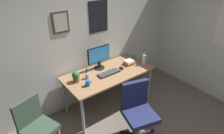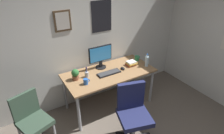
{
  "view_description": "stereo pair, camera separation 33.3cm",
  "coord_description": "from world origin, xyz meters",
  "px_view_note": "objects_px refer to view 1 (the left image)",
  "views": [
    {
      "loc": [
        -1.59,
        -0.74,
        2.49
      ],
      "look_at": [
        0.19,
        1.58,
        0.9
      ],
      "focal_mm": 30.65,
      "sensor_mm": 36.0,
      "label": 1
    },
    {
      "loc": [
        -1.32,
        -0.93,
        2.49
      ],
      "look_at": [
        0.19,
        1.58,
        0.9
      ],
      "focal_mm": 30.65,
      "sensor_mm": 36.0,
      "label": 2
    }
  ],
  "objects_px": {
    "coffee_mug_far": "(133,57)",
    "pen_cup": "(87,76)",
    "keyboard": "(109,73)",
    "computer_mouse": "(121,68)",
    "potted_plant": "(76,76)",
    "water_bottle": "(144,59)",
    "book_stack_left": "(129,62)",
    "side_chair": "(35,124)",
    "monitor": "(99,57)",
    "coffee_mug_near": "(88,83)",
    "office_chair": "(138,109)"
  },
  "relations": [
    {
      "from": "coffee_mug_far",
      "to": "pen_cup",
      "type": "bearing_deg",
      "value": -176.27
    },
    {
      "from": "keyboard",
      "to": "computer_mouse",
      "type": "xyz_separation_m",
      "value": [
        0.3,
        0.01,
        0.01
      ]
    },
    {
      "from": "keyboard",
      "to": "computer_mouse",
      "type": "bearing_deg",
      "value": 0.99
    },
    {
      "from": "computer_mouse",
      "to": "pen_cup",
      "type": "xyz_separation_m",
      "value": [
        -0.69,
        0.1,
        0.04
      ]
    },
    {
      "from": "potted_plant",
      "to": "coffee_mug_far",
      "type": "bearing_deg",
      "value": 2.21
    },
    {
      "from": "computer_mouse",
      "to": "pen_cup",
      "type": "bearing_deg",
      "value": 172.05
    },
    {
      "from": "water_bottle",
      "to": "pen_cup",
      "type": "relative_size",
      "value": 1.26
    },
    {
      "from": "pen_cup",
      "to": "book_stack_left",
      "type": "bearing_deg",
      "value": -2.76
    },
    {
      "from": "side_chair",
      "to": "pen_cup",
      "type": "xyz_separation_m",
      "value": [
        1.02,
        0.25,
        0.3
      ]
    },
    {
      "from": "monitor",
      "to": "coffee_mug_near",
      "type": "xyz_separation_m",
      "value": [
        -0.48,
        -0.38,
        -0.19
      ]
    },
    {
      "from": "monitor",
      "to": "pen_cup",
      "type": "distance_m",
      "value": 0.45
    },
    {
      "from": "side_chair",
      "to": "coffee_mug_far",
      "type": "distance_m",
      "value": 2.21
    },
    {
      "from": "coffee_mug_far",
      "to": "monitor",
      "type": "bearing_deg",
      "value": 172.22
    },
    {
      "from": "monitor",
      "to": "water_bottle",
      "type": "height_order",
      "value": "monitor"
    },
    {
      "from": "office_chair",
      "to": "coffee_mug_far",
      "type": "height_order",
      "value": "office_chair"
    },
    {
      "from": "office_chair",
      "to": "coffee_mug_far",
      "type": "bearing_deg",
      "value": 50.48
    },
    {
      "from": "side_chair",
      "to": "keyboard",
      "type": "distance_m",
      "value": 1.44
    },
    {
      "from": "keyboard",
      "to": "water_bottle",
      "type": "xyz_separation_m",
      "value": [
        0.76,
        -0.12,
        0.09
      ]
    },
    {
      "from": "office_chair",
      "to": "coffee_mug_far",
      "type": "distance_m",
      "value": 1.31
    },
    {
      "from": "keyboard",
      "to": "coffee_mug_near",
      "type": "bearing_deg",
      "value": -168.92
    },
    {
      "from": "monitor",
      "to": "pen_cup",
      "type": "bearing_deg",
      "value": -154.02
    },
    {
      "from": "monitor",
      "to": "water_bottle",
      "type": "distance_m",
      "value": 0.89
    },
    {
      "from": "computer_mouse",
      "to": "book_stack_left",
      "type": "relative_size",
      "value": 0.56
    },
    {
      "from": "water_bottle",
      "to": "potted_plant",
      "type": "xyz_separation_m",
      "value": [
        -1.35,
        0.24,
        -0.0
      ]
    },
    {
      "from": "office_chair",
      "to": "potted_plant",
      "type": "bearing_deg",
      "value": 119.32
    },
    {
      "from": "coffee_mug_near",
      "to": "water_bottle",
      "type": "bearing_deg",
      "value": -1.07
    },
    {
      "from": "computer_mouse",
      "to": "pen_cup",
      "type": "relative_size",
      "value": 0.55
    },
    {
      "from": "keyboard",
      "to": "potted_plant",
      "type": "bearing_deg",
      "value": 167.99
    },
    {
      "from": "coffee_mug_far",
      "to": "potted_plant",
      "type": "relative_size",
      "value": 0.65
    },
    {
      "from": "water_bottle",
      "to": "coffee_mug_far",
      "type": "distance_m",
      "value": 0.3
    },
    {
      "from": "monitor",
      "to": "coffee_mug_near",
      "type": "relative_size",
      "value": 3.97
    },
    {
      "from": "keyboard",
      "to": "coffee_mug_far",
      "type": "height_order",
      "value": "coffee_mug_far"
    },
    {
      "from": "potted_plant",
      "to": "pen_cup",
      "type": "bearing_deg",
      "value": -6.7
    },
    {
      "from": "side_chair",
      "to": "book_stack_left",
      "type": "relative_size",
      "value": 4.42
    },
    {
      "from": "office_chair",
      "to": "computer_mouse",
      "type": "relative_size",
      "value": 8.64
    },
    {
      "from": "monitor",
      "to": "water_bottle",
      "type": "xyz_separation_m",
      "value": [
        0.78,
        -0.4,
        -0.13
      ]
    },
    {
      "from": "office_chair",
      "to": "monitor",
      "type": "distance_m",
      "value": 1.19
    },
    {
      "from": "keyboard",
      "to": "computer_mouse",
      "type": "distance_m",
      "value": 0.3
    },
    {
      "from": "water_bottle",
      "to": "book_stack_left",
      "type": "height_order",
      "value": "water_bottle"
    },
    {
      "from": "monitor",
      "to": "pen_cup",
      "type": "xyz_separation_m",
      "value": [
        -0.37,
        -0.18,
        -0.19
      ]
    },
    {
      "from": "monitor",
      "to": "potted_plant",
      "type": "bearing_deg",
      "value": -164.45
    },
    {
      "from": "book_stack_left",
      "to": "computer_mouse",
      "type": "bearing_deg",
      "value": -167.29
    },
    {
      "from": "coffee_mug_near",
      "to": "pen_cup",
      "type": "height_order",
      "value": "pen_cup"
    },
    {
      "from": "monitor",
      "to": "coffee_mug_far",
      "type": "relative_size",
      "value": 3.64
    },
    {
      "from": "pen_cup",
      "to": "monitor",
      "type": "bearing_deg",
      "value": 25.98
    },
    {
      "from": "office_chair",
      "to": "computer_mouse",
      "type": "xyz_separation_m",
      "value": [
        0.36,
        0.82,
        0.24
      ]
    },
    {
      "from": "monitor",
      "to": "coffee_mug_far",
      "type": "xyz_separation_m",
      "value": [
        0.78,
        -0.11,
        -0.19
      ]
    },
    {
      "from": "pen_cup",
      "to": "side_chair",
      "type": "bearing_deg",
      "value": -166.3
    },
    {
      "from": "water_bottle",
      "to": "book_stack_left",
      "type": "relative_size",
      "value": 1.27
    },
    {
      "from": "water_bottle",
      "to": "pen_cup",
      "type": "height_order",
      "value": "water_bottle"
    }
  ]
}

